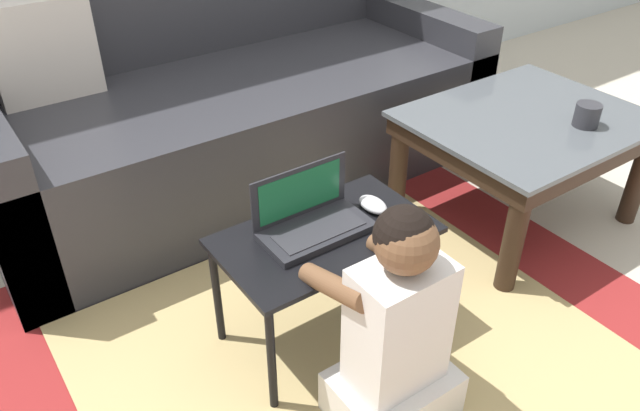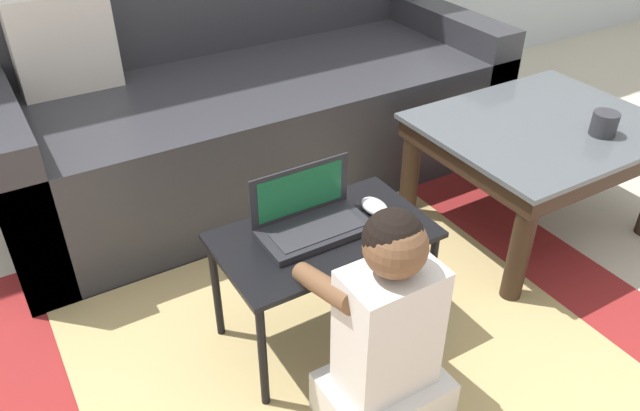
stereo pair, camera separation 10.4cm
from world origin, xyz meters
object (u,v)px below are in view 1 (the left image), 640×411
at_px(laptop, 312,221).
at_px(couch, 230,105).
at_px(person_seated, 396,333).
at_px(cup_on_table, 587,115).
at_px(computer_mouse, 373,204).
at_px(coffee_table, 525,134).
at_px(laptop_desk, 325,246).

bearing_deg(laptop, couch, 74.95).
distance_m(couch, laptop, 1.06).
bearing_deg(laptop, person_seated, -90.75).
xyz_separation_m(person_seated, cup_on_table, (1.11, 0.28, 0.18)).
xyz_separation_m(couch, laptop, (-0.27, -1.02, 0.10)).
distance_m(computer_mouse, cup_on_table, 0.90).
bearing_deg(coffee_table, cup_on_table, -58.20).
bearing_deg(person_seated, cup_on_table, 14.39).
relative_size(coffee_table, computer_mouse, 7.91).
bearing_deg(cup_on_table, laptop, 175.21).
relative_size(laptop_desk, person_seated, 0.91).
bearing_deg(couch, cup_on_table, -53.23).
relative_size(laptop_desk, laptop, 1.95).
height_order(couch, laptop_desk, couch).
relative_size(couch, laptop_desk, 3.41).
bearing_deg(couch, coffee_table, -52.44).
relative_size(computer_mouse, person_seated, 0.16).
bearing_deg(computer_mouse, cup_on_table, -4.95).
bearing_deg(laptop, computer_mouse, -4.11).
distance_m(laptop_desk, cup_on_table, 1.09).
relative_size(couch, person_seated, 3.10).
height_order(coffee_table, cup_on_table, cup_on_table).
xyz_separation_m(coffee_table, person_seated, (-1.01, -0.45, -0.07)).
height_order(coffee_table, person_seated, person_seated).
distance_m(couch, cup_on_table, 1.40).
xyz_separation_m(laptop, person_seated, (-0.00, -0.38, -0.12)).
height_order(laptop, computer_mouse, laptop).
xyz_separation_m(coffee_table, laptop, (-1.00, -0.07, 0.05)).
bearing_deg(computer_mouse, coffee_table, 6.06).
xyz_separation_m(laptop_desk, person_seated, (-0.03, -0.35, -0.04)).
height_order(person_seated, cup_on_table, person_seated).
bearing_deg(laptop_desk, cup_on_table, -3.23).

